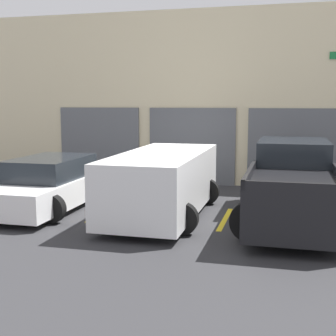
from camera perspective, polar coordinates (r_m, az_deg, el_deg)
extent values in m
plane|color=#2D2D30|center=(12.93, 1.14, -4.20)|extent=(28.00, 28.00, 0.00)
cube|color=beige|center=(15.87, 3.92, 8.49)|extent=(16.34, 0.60, 5.73)
cube|color=#595B60|center=(16.61, -8.33, 2.90)|extent=(2.90, 0.08, 2.55)
cube|color=#595B60|center=(15.64, 2.92, 2.66)|extent=(2.90, 0.08, 2.55)
cube|color=#595B60|center=(15.34, 15.11, 2.28)|extent=(2.90, 0.08, 2.55)
cube|color=black|center=(10.96, 14.96, -2.91)|extent=(1.86, 5.28, 0.98)
cube|color=#1E2328|center=(12.28, 15.03, 1.94)|extent=(1.71, 2.38, 0.58)
cube|color=black|center=(9.71, 9.90, -0.67)|extent=(0.08, 2.91, 0.18)
cube|color=black|center=(8.29, 15.26, -2.33)|extent=(1.86, 0.08, 0.18)
cylinder|color=black|center=(12.64, 11.13, -2.76)|extent=(0.81, 0.22, 0.81)
cylinder|color=black|center=(12.66, 18.55, -3.01)|extent=(0.81, 0.22, 0.81)
cylinder|color=black|center=(9.45, 9.98, -6.42)|extent=(0.81, 0.22, 0.81)
cube|color=white|center=(12.49, -14.25, -2.69)|extent=(1.76, 4.37, 0.64)
cube|color=#1E2328|center=(12.50, -14.10, 0.04)|extent=(1.54, 2.41, 0.54)
cylinder|color=black|center=(14.05, -14.35, -2.06)|extent=(0.67, 0.22, 0.67)
cylinder|color=black|center=(13.39, -8.57, -2.40)|extent=(0.67, 0.22, 0.67)
cylinder|color=black|center=(11.00, -14.07, -4.86)|extent=(0.67, 0.22, 0.67)
cube|color=white|center=(11.30, -0.63, -1.57)|extent=(1.85, 4.92, 1.37)
cube|color=#1E2328|center=(13.56, 2.00, 1.95)|extent=(1.66, 0.06, 0.28)
cylinder|color=black|center=(13.05, -2.35, -2.55)|extent=(0.69, 0.22, 0.69)
cylinder|color=black|center=(12.69, 4.72, -2.88)|extent=(0.69, 0.22, 0.69)
cylinder|color=black|center=(10.24, -7.27, -5.59)|extent=(0.69, 0.22, 0.69)
cylinder|color=black|center=(9.77, 1.70, -6.19)|extent=(0.69, 0.22, 0.69)
cube|color=gold|center=(11.95, -7.72, -5.28)|extent=(0.12, 2.20, 0.01)
cube|color=gold|center=(11.19, 6.97, -6.19)|extent=(0.12, 2.20, 0.01)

